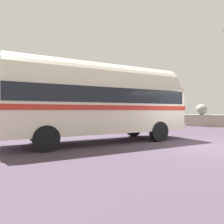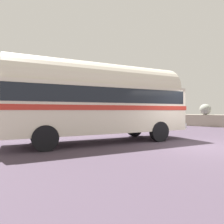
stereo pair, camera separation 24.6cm
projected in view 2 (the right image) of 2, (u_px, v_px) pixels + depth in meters
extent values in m
cube|color=#443846|center=(199.00, 146.00, 8.29)|extent=(32.00, 26.00, 0.02)
cube|color=#B59599|center=(127.00, 108.00, 24.86)|extent=(1.97, 1.93, 1.38)
cube|color=#A0A386|center=(163.00, 111.00, 22.00)|extent=(0.90, 0.83, 0.77)
sphere|color=#9BA090|center=(205.00, 109.00, 18.62)|extent=(1.02, 1.02, 1.02)
cylinder|color=black|center=(134.00, 128.00, 11.44)|extent=(0.66, 0.99, 0.96)
cylinder|color=black|center=(159.00, 132.00, 9.46)|extent=(0.66, 0.99, 0.96)
cylinder|color=black|center=(39.00, 132.00, 9.18)|extent=(0.66, 0.99, 0.96)
cylinder|color=black|center=(45.00, 138.00, 7.19)|extent=(0.66, 0.99, 0.96)
cube|color=beige|center=(100.00, 109.00, 9.31)|extent=(5.72, 8.63, 2.10)
cylinder|color=beige|center=(100.00, 87.00, 9.30)|extent=(5.40, 8.24, 2.20)
cube|color=red|center=(100.00, 108.00, 9.31)|extent=(5.80, 8.72, 0.20)
cube|color=black|center=(100.00, 97.00, 9.30)|extent=(5.61, 8.34, 0.64)
cube|color=silver|center=(170.00, 125.00, 11.17)|extent=(2.13, 1.11, 0.28)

